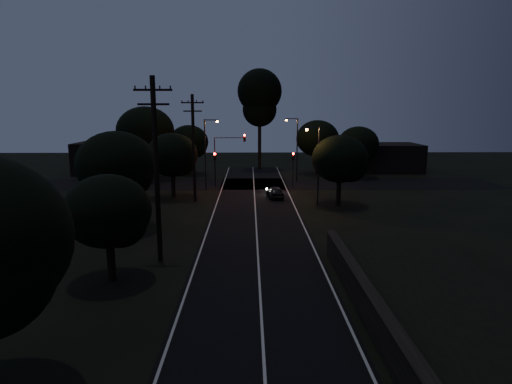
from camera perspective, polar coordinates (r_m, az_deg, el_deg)
name	(u,v)px	position (r m, az deg, el deg)	size (l,w,h in m)	color
road_surface	(255,203)	(42.13, -0.14, -1.46)	(60.00, 70.00, 0.03)	black
retaining_wall	(492,365)	(17.61, 29.00, -19.49)	(6.93, 26.00, 1.60)	black
utility_pole_mid	(156,168)	(25.82, -13.15, 3.17)	(2.20, 0.30, 11.00)	black
utility_pole_far	(194,147)	(42.51, -8.32, 6.01)	(2.20, 0.30, 10.50)	black
tree_left_b	(110,213)	(23.72, -18.86, -2.70)	(4.57, 4.57, 5.81)	black
tree_left_c	(119,167)	(33.62, -17.79, 3.22)	(5.97, 5.97, 7.54)	black
tree_left_d	(174,156)	(44.84, -10.91, 4.72)	(5.29, 5.29, 6.71)	black
tree_far_nw	(190,143)	(60.64, -8.77, 6.52)	(5.44, 5.44, 6.89)	black
tree_far_w	(147,132)	(57.47, -14.29, 7.73)	(7.39, 7.39, 9.43)	black
tree_far_ne	(319,139)	(60.81, 8.41, 6.95)	(5.98, 5.98, 7.56)	black
tree_far_e	(360,145)	(58.94, 13.67, 6.17)	(5.38, 5.38, 6.82)	black
tree_right_a	(342,160)	(41.10, 11.39, 4.18)	(5.30, 5.30, 6.74)	black
tall_pine	(260,97)	(65.03, 0.49, 12.52)	(6.57, 6.57, 14.94)	black
building_left	(115,157)	(65.36, -18.25, 4.43)	(10.00, 8.00, 4.40)	black
building_right	(388,157)	(66.63, 17.13, 4.44)	(9.00, 7.00, 4.00)	black
signal_left	(215,163)	(50.55, -5.50, 3.86)	(0.28, 0.35, 4.10)	black
signal_right	(293,163)	(50.64, 4.95, 3.88)	(0.28, 0.35, 4.10)	black
signal_mast	(229,150)	(50.28, -3.61, 5.57)	(3.70, 0.35, 6.25)	black
streetlight_a	(207,149)	(48.45, -6.57, 5.66)	(1.66, 0.26, 8.00)	black
streetlight_b	(296,145)	(54.49, 5.31, 6.29)	(1.66, 0.26, 8.00)	black
streetlight_c	(317,160)	(40.78, 8.11, 4.20)	(1.46, 0.26, 7.50)	black
car	(275,192)	(44.49, 2.56, 0.01)	(1.46, 3.64, 1.24)	black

